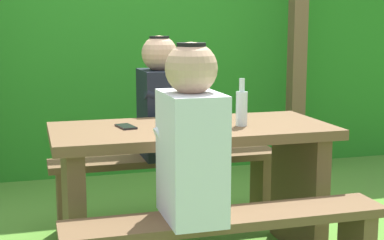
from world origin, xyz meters
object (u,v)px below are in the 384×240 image
object	(u,v)px
picnic_table	(192,170)
cell_phone	(126,127)
bottle_right	(242,107)
bottle_left	(186,110)
person_white_shirt	(191,139)
person_black_coat	(160,102)
drinking_glass	(224,118)
bench_far	(167,176)

from	to	relation	value
picnic_table	cell_phone	xyz separation A→B (m)	(-0.33, 0.05, 0.23)
bottle_right	bottle_left	bearing A→B (deg)	-173.10
picnic_table	bottle_right	bearing A→B (deg)	-13.87
person_white_shirt	cell_phone	size ratio (longest dim) A/B	5.14
person_black_coat	bottle_left	distance (m)	0.65
bottle_left	bottle_right	xyz separation A→B (m)	(0.30, 0.04, -0.00)
drinking_glass	person_black_coat	bearing A→B (deg)	106.64
bench_far	cell_phone	xyz separation A→B (m)	(-0.33, -0.51, 0.41)
drinking_glass	cell_phone	size ratio (longest dim) A/B	0.64
bottle_right	cell_phone	size ratio (longest dim) A/B	1.71
picnic_table	person_black_coat	distance (m)	0.62
picnic_table	cell_phone	size ratio (longest dim) A/B	10.00
person_white_shirt	bottle_right	size ratio (longest dim) A/B	3.00
cell_phone	person_black_coat	bearing A→B (deg)	49.37
drinking_glass	cell_phone	world-z (taller)	drinking_glass
person_black_coat	drinking_glass	size ratio (longest dim) A/B	8.05
bench_far	bottle_right	world-z (taller)	bottle_right
picnic_table	cell_phone	distance (m)	0.40
bench_far	person_white_shirt	size ratio (longest dim) A/B	1.95
bottle_left	bottle_right	world-z (taller)	bottle_left
picnic_table	cell_phone	world-z (taller)	cell_phone
bench_far	bottle_left	world-z (taller)	bottle_left
bottle_left	cell_phone	world-z (taller)	bottle_left
person_white_shirt	drinking_glass	bearing A→B (deg)	57.45
cell_phone	bench_far	bearing A→B (deg)	46.29
bottle_left	person_white_shirt	bearing A→B (deg)	-103.08
bench_far	drinking_glass	distance (m)	0.78
person_white_shirt	bottle_left	size ratio (longest dim) A/B	2.99
person_black_coat	bottle_left	world-z (taller)	person_black_coat
person_white_shirt	person_black_coat	bearing A→B (deg)	83.67
drinking_glass	bottle_right	bearing A→B (deg)	5.39
picnic_table	person_white_shirt	size ratio (longest dim) A/B	1.95
bench_far	person_black_coat	size ratio (longest dim) A/B	1.95
bottle_left	bottle_right	bearing A→B (deg)	6.90
picnic_table	person_white_shirt	bearing A→B (deg)	-106.35
person_black_coat	bottle_right	distance (m)	0.67
picnic_table	bench_far	xyz separation A→B (m)	(0.00, 0.55, -0.18)
picnic_table	bottle_right	xyz separation A→B (m)	(0.24, -0.06, 0.32)
bottle_left	person_black_coat	bearing A→B (deg)	88.53
person_black_coat	person_white_shirt	bearing A→B (deg)	-96.33
person_black_coat	cell_phone	bearing A→B (deg)	-119.84
bottle_left	bottle_right	size ratio (longest dim) A/B	1.00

